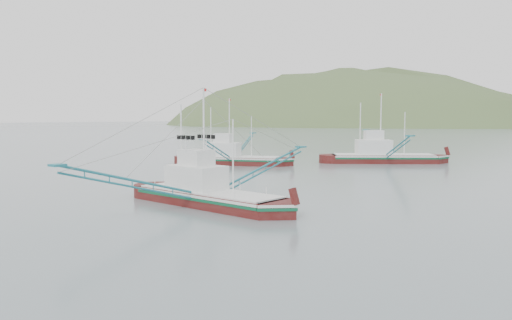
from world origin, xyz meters
The scene contains 5 objects.
ground centered at (0.00, 0.00, 0.00)m, with size 1200.00×1200.00×0.00m, color slate.
main_boat centered at (-0.95, 0.98, 1.39)m, with size 13.42×23.99×9.71m.
bg_boat_far centered at (-4.95, 43.03, 2.36)m, with size 20.43×24.25×11.05m.
bg_boat_left centered at (-20.85, 27.20, 2.07)m, with size 14.16×23.75×10.15m.
headland_left centered at (-180.00, 360.00, 0.00)m, with size 448.00×308.00×210.00m, color #475D30.
Camera 1 is at (25.42, -26.69, 6.76)m, focal length 35.00 mm.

